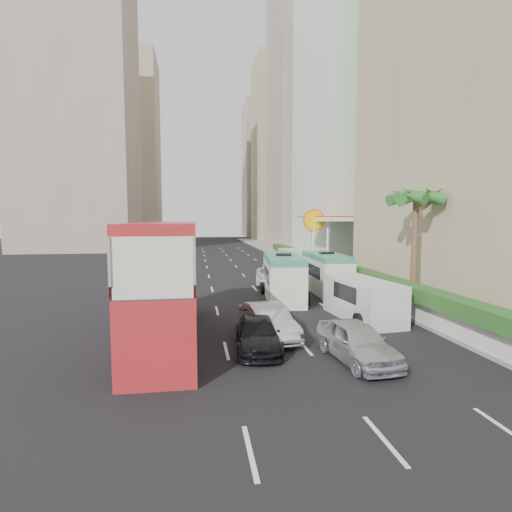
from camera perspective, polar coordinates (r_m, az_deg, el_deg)
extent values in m
plane|color=black|center=(18.79, 6.48, -10.83)|extent=(200.00, 200.00, 0.00)
cube|color=red|center=(17.67, -12.62, -3.55)|extent=(2.50, 11.00, 5.06)
imported|color=#B7B9BE|center=(17.95, 1.73, -11.57)|extent=(2.20, 4.64, 1.47)
imported|color=#B7B9BE|center=(15.62, 14.16, -14.34)|extent=(2.19, 4.48, 1.47)
imported|color=black|center=(16.46, 0.26, -13.14)|extent=(2.09, 4.38, 1.23)
imported|color=silver|center=(32.39, 2.07, -3.96)|extent=(3.08, 5.29, 1.39)
cube|color=silver|center=(25.88, 3.89, -3.11)|extent=(2.85, 6.66, 2.87)
cube|color=silver|center=(28.80, 10.02, -2.43)|extent=(2.29, 6.28, 2.75)
cube|color=silver|center=(21.59, 14.97, -6.01)|extent=(2.60, 5.39, 2.08)
cube|color=silver|center=(37.91, 5.56, -0.89)|extent=(2.52, 5.82, 2.29)
cube|color=#99968C|center=(44.88, 9.29, -1.33)|extent=(6.00, 120.00, 0.18)
cube|color=silver|center=(33.57, 10.51, -2.55)|extent=(0.30, 44.00, 1.00)
cube|color=#2D6626|center=(33.47, 10.54, -1.11)|extent=(1.10, 44.00, 0.70)
cylinder|color=brown|center=(24.88, 21.69, 0.71)|extent=(0.36, 0.36, 6.40)
cube|color=silver|center=(43.09, 11.43, 1.92)|extent=(6.50, 8.00, 5.50)
cube|color=white|center=(61.05, 15.94, 28.03)|extent=(16.00, 18.00, 58.00)
cube|color=tan|center=(81.22, 8.41, 19.34)|extent=(16.00, 16.00, 50.00)
cube|color=tan|center=(103.14, 3.81, 14.64)|extent=(14.00, 14.00, 44.00)
cube|color=tan|center=(124.23, 1.58, 12.12)|extent=(14.00, 14.00, 40.00)
cube|color=tan|center=(77.77, -24.18, 20.34)|extent=(18.00, 18.00, 52.00)
cube|color=tan|center=(110.24, -18.06, 14.32)|extent=(16.00, 16.00, 46.00)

